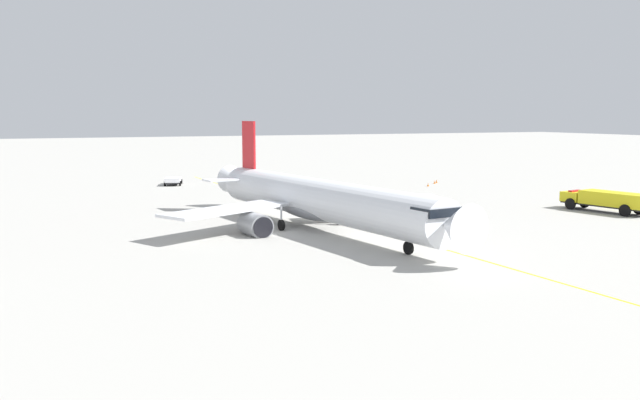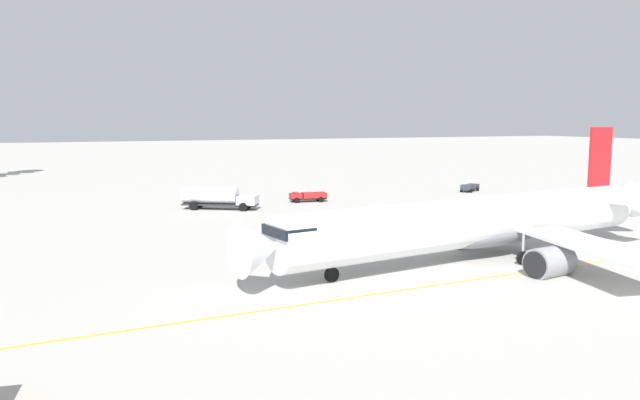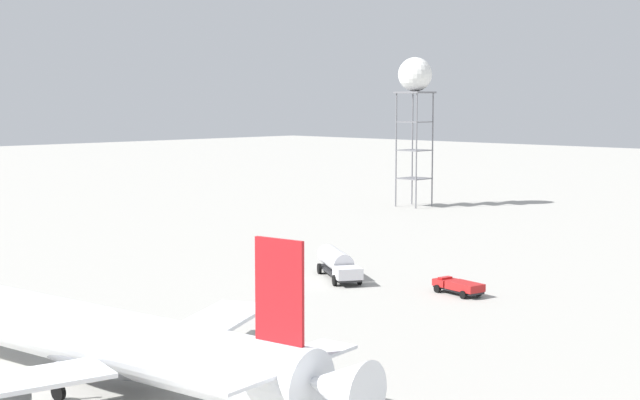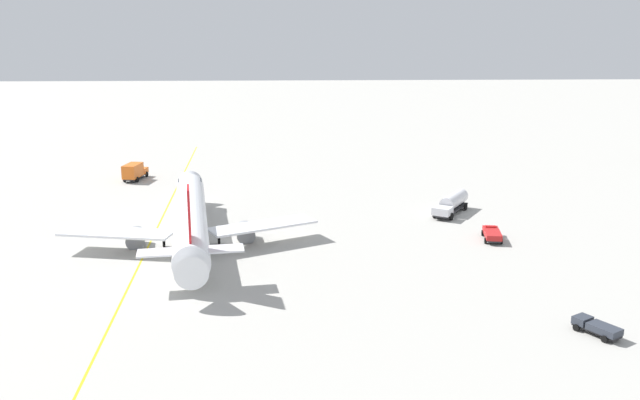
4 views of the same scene
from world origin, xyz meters
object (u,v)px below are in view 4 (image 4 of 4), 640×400
(fuel_tanker_truck, at_px, (452,203))
(baggage_truck_truck, at_px, (596,327))
(ops_pickup_truck, at_px, (492,234))
(catering_truck_truck, at_px, (134,171))
(airliner_main, at_px, (191,220))

(fuel_tanker_truck, bearing_deg, baggage_truck_truck, 36.37)
(ops_pickup_truck, xyz_separation_m, fuel_tanker_truck, (2.10, -13.66, 0.78))
(catering_truck_truck, bearing_deg, baggage_truck_truck, -131.31)
(catering_truck_truck, distance_m, fuel_tanker_truck, 58.61)
(fuel_tanker_truck, bearing_deg, catering_truck_truck, -84.17)
(catering_truck_truck, bearing_deg, ops_pickup_truck, -116.39)
(ops_pickup_truck, distance_m, fuel_tanker_truck, 13.85)
(ops_pickup_truck, relative_size, catering_truck_truck, 0.73)
(airliner_main, height_order, ops_pickup_truck, airliner_main)
(catering_truck_truck, xyz_separation_m, fuel_tanker_truck, (-52.50, 26.05, -0.07))
(airliner_main, relative_size, ops_pickup_truck, 8.07)
(catering_truck_truck, xyz_separation_m, baggage_truck_truck, (-55.58, 68.52, -0.94))
(catering_truck_truck, height_order, fuel_tanker_truck, catering_truck_truck)
(fuel_tanker_truck, bearing_deg, airliner_main, -38.61)
(ops_pickup_truck, bearing_deg, catering_truck_truck, 63.49)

